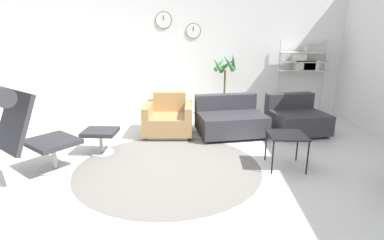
{
  "coord_description": "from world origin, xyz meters",
  "views": [
    {
      "loc": [
        0.49,
        -3.79,
        1.71
      ],
      "look_at": [
        0.33,
        0.28,
        0.55
      ],
      "focal_mm": 28.0,
      "sensor_mm": 36.0,
      "label": 1
    }
  ],
  "objects": [
    {
      "name": "side_table",
      "position": [
        1.59,
        -0.04,
        0.42
      ],
      "size": [
        0.48,
        0.48,
        0.46
      ],
      "color": "black",
      "rests_on": "ground_plane"
    },
    {
      "name": "ground_plane",
      "position": [
        0.0,
        0.0,
        0.0
      ],
      "size": [
        12.0,
        12.0,
        0.0
      ],
      "primitive_type": "plane",
      "color": "silver"
    },
    {
      "name": "couch_low",
      "position": [
        0.96,
        1.32,
        0.25
      ],
      "size": [
        1.29,
        1.1,
        0.67
      ],
      "rotation": [
        0.0,
        0.0,
        3.37
      ],
      "color": "black",
      "rests_on": "ground_plane"
    },
    {
      "name": "couch_second",
      "position": [
        2.16,
        1.46,
        0.25
      ],
      "size": [
        1.07,
        1.05,
        0.67
      ],
      "rotation": [
        0.0,
        0.0,
        3.37
      ],
      "color": "black",
      "rests_on": "ground_plane"
    },
    {
      "name": "wall_back",
      "position": [
        -0.0,
        3.07,
        1.4
      ],
      "size": [
        12.0,
        0.09,
        2.8
      ],
      "color": "white",
      "rests_on": "ground_plane"
    },
    {
      "name": "ottoman",
      "position": [
        -1.03,
        0.34,
        0.27
      ],
      "size": [
        0.48,
        0.41,
        0.36
      ],
      "color": "#BCBCC1",
      "rests_on": "ground_plane"
    },
    {
      "name": "potted_plant",
      "position": [
        0.94,
        2.53,
        0.51
      ],
      "size": [
        0.56,
        0.56,
        1.37
      ],
      "color": "#333338",
      "rests_on": "ground_plane"
    },
    {
      "name": "armchair_red",
      "position": [
        -0.12,
        1.3,
        0.26
      ],
      "size": [
        0.85,
        0.82,
        0.71
      ],
      "rotation": [
        0.0,
        0.0,
        3.17
      ],
      "color": "silver",
      "rests_on": "ground_plane"
    },
    {
      "name": "round_rug",
      "position": [
        0.03,
        -0.12,
        0.0
      ],
      "size": [
        2.47,
        2.47,
        0.01
      ],
      "color": "slate",
      "rests_on": "ground_plane"
    },
    {
      "name": "lounge_chair",
      "position": [
        -1.64,
        -0.49,
        0.71
      ],
      "size": [
        1.01,
        1.08,
        1.19
      ],
      "rotation": [
        0.0,
        0.0,
        -0.63
      ],
      "color": "#BCBCC1",
      "rests_on": "ground_plane"
    },
    {
      "name": "shelf_unit",
      "position": [
        2.68,
        2.82,
        1.16
      ],
      "size": [
        1.03,
        0.28,
        1.62
      ],
      "color": "#BCBCC1",
      "rests_on": "ground_plane"
    }
  ]
}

